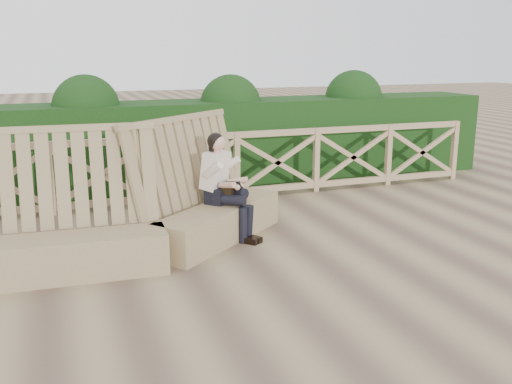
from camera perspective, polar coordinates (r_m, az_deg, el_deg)
name	(u,v)px	position (r m, az deg, el deg)	size (l,w,h in m)	color
ground	(275,283)	(6.05, 1.95, -9.12)	(60.00, 60.00, 0.00)	brown
bench	(146,223)	(6.84, -10.94, -3.06)	(3.92, 1.97, 1.59)	olive
woman	(224,182)	(7.29, -3.27, 1.00)	(0.72, 0.80, 1.36)	black
guardrail	(194,168)	(9.09, -6.25, 2.36)	(10.10, 0.09, 1.10)	#977A58
hedge	(177,145)	(10.21, -7.90, 4.71)	(12.00, 1.20, 1.50)	black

